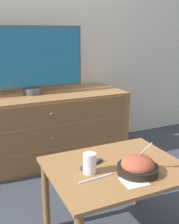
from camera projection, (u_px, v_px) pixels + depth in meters
name	position (u px, v px, depth m)	size (l,w,h in m)	color
ground_plane	(23.00, 151.00, 2.99)	(12.00, 12.00, 0.00)	#383D47
wall_back	(13.00, 23.00, 2.65)	(12.00, 0.05, 2.60)	silver
dresser	(43.00, 128.00, 2.69)	(1.59, 0.58, 0.66)	#9E6B3D
tv	(30.00, 60.00, 2.53)	(0.98, 0.17, 0.61)	#515156
coffee_table	(116.00, 179.00, 1.60)	(0.76, 0.61, 0.50)	#9E6B3D
takeout_bowl	(138.00, 166.00, 1.49)	(0.22, 0.22, 0.17)	black
drink_cup	(90.00, 164.00, 1.50)	(0.07, 0.07, 0.11)	#9E6638
napkin	(134.00, 181.00, 1.42)	(0.13, 0.13, 0.00)	white
knife	(96.00, 178.00, 1.45)	(0.20, 0.02, 0.01)	silver
remote_control	(92.00, 164.00, 1.58)	(0.16, 0.08, 0.02)	#38383D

